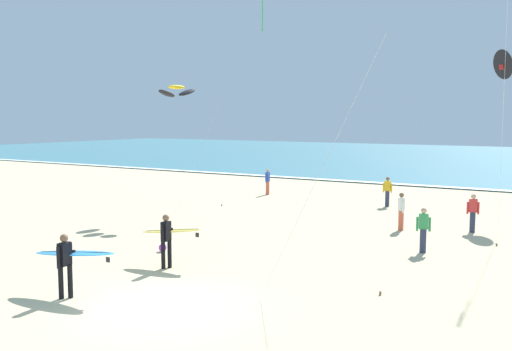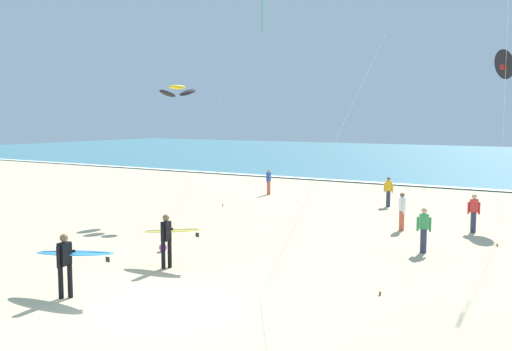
{
  "view_description": "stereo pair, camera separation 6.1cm",
  "coord_description": "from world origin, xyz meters",
  "px_view_note": "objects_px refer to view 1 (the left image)",
  "views": [
    {
      "loc": [
        8.96,
        -10.21,
        4.67
      ],
      "look_at": [
        0.26,
        4.08,
        2.95
      ],
      "focal_mm": 38.95,
      "sensor_mm": 36.0,
      "label": 1
    },
    {
      "loc": [
        9.02,
        -10.17,
        4.67
      ],
      "look_at": [
        0.26,
        4.08,
        2.95
      ],
      "focal_mm": 38.95,
      "sensor_mm": 36.0,
      "label": 2
    }
  ],
  "objects_px": {
    "bystander_red_top": "(473,213)",
    "bystander_white_top": "(401,211)",
    "kite_delta_charcoal_far": "(504,65)",
    "bystander_yellow_top": "(387,191)",
    "surfer_lead": "(169,234)",
    "bystander_green_top": "(423,230)",
    "kite_arc_golden_mid": "(177,91)",
    "beach_ball": "(163,248)",
    "surfer_trailing": "(70,257)",
    "bystander_blue_top": "(268,181)"
  },
  "relations": [
    {
      "from": "surfer_lead",
      "to": "bystander_red_top",
      "type": "xyz_separation_m",
      "value": [
        7.18,
        10.64,
        -0.23
      ]
    },
    {
      "from": "bystander_red_top",
      "to": "bystander_white_top",
      "type": "relative_size",
      "value": 1.0
    },
    {
      "from": "bystander_white_top",
      "to": "bystander_red_top",
      "type": "bearing_deg",
      "value": 22.75
    },
    {
      "from": "surfer_lead",
      "to": "surfer_trailing",
      "type": "relative_size",
      "value": 0.83
    },
    {
      "from": "bystander_yellow_top",
      "to": "bystander_red_top",
      "type": "xyz_separation_m",
      "value": [
        5.14,
        -4.72,
        0.0
      ]
    },
    {
      "from": "bystander_red_top",
      "to": "bystander_white_top",
      "type": "xyz_separation_m",
      "value": [
        -2.64,
        -1.11,
        0.0
      ]
    },
    {
      "from": "bystander_white_top",
      "to": "surfer_lead",
      "type": "bearing_deg",
      "value": -115.46
    },
    {
      "from": "bystander_yellow_top",
      "to": "bystander_green_top",
      "type": "relative_size",
      "value": 1.0
    },
    {
      "from": "surfer_lead",
      "to": "beach_ball",
      "type": "xyz_separation_m",
      "value": [
        -1.51,
        1.43,
        -0.9
      ]
    },
    {
      "from": "surfer_trailing",
      "to": "bystander_yellow_top",
      "type": "distance_m",
      "value": 19.1
    },
    {
      "from": "bystander_green_top",
      "to": "beach_ball",
      "type": "height_order",
      "value": "bystander_green_top"
    },
    {
      "from": "kite_arc_golden_mid",
      "to": "surfer_trailing",
      "type": "bearing_deg",
      "value": -63.29
    },
    {
      "from": "kite_arc_golden_mid",
      "to": "bystander_blue_top",
      "type": "distance_m",
      "value": 9.69
    },
    {
      "from": "surfer_lead",
      "to": "bystander_white_top",
      "type": "height_order",
      "value": "surfer_lead"
    },
    {
      "from": "surfer_trailing",
      "to": "bystander_white_top",
      "type": "relative_size",
      "value": 1.66
    },
    {
      "from": "bystander_blue_top",
      "to": "bystander_red_top",
      "type": "height_order",
      "value": "same"
    },
    {
      "from": "kite_delta_charcoal_far",
      "to": "surfer_lead",
      "type": "bearing_deg",
      "value": -115.01
    },
    {
      "from": "kite_delta_charcoal_far",
      "to": "bystander_yellow_top",
      "type": "relative_size",
      "value": 5.01
    },
    {
      "from": "bystander_yellow_top",
      "to": "bystander_white_top",
      "type": "xyz_separation_m",
      "value": [
        2.49,
        -5.83,
        0.0
      ]
    },
    {
      "from": "bystander_blue_top",
      "to": "bystander_white_top",
      "type": "relative_size",
      "value": 1.0
    },
    {
      "from": "surfer_trailing",
      "to": "bystander_yellow_top",
      "type": "xyz_separation_m",
      "value": [
        2.35,
        18.95,
        -0.24
      ]
    },
    {
      "from": "bystander_blue_top",
      "to": "surfer_trailing",
      "type": "bearing_deg",
      "value": -74.55
    },
    {
      "from": "kite_arc_golden_mid",
      "to": "bystander_red_top",
      "type": "xyz_separation_m",
      "value": [
        13.27,
        2.73,
        -5.17
      ]
    },
    {
      "from": "kite_delta_charcoal_far",
      "to": "bystander_red_top",
      "type": "distance_m",
      "value": 8.31
    },
    {
      "from": "kite_arc_golden_mid",
      "to": "bystander_blue_top",
      "type": "xyz_separation_m",
      "value": [
        0.34,
        8.18,
        -5.17
      ]
    },
    {
      "from": "surfer_lead",
      "to": "bystander_green_top",
      "type": "bearing_deg",
      "value": 43.66
    },
    {
      "from": "surfer_trailing",
      "to": "kite_arc_golden_mid",
      "type": "distance_m",
      "value": 13.78
    },
    {
      "from": "kite_arc_golden_mid",
      "to": "kite_delta_charcoal_far",
      "type": "relative_size",
      "value": 0.79
    },
    {
      "from": "bystander_red_top",
      "to": "bystander_green_top",
      "type": "bearing_deg",
      "value": -100.2
    },
    {
      "from": "kite_delta_charcoal_far",
      "to": "bystander_white_top",
      "type": "bearing_deg",
      "value": -114.33
    },
    {
      "from": "kite_arc_golden_mid",
      "to": "kite_delta_charcoal_far",
      "type": "xyz_separation_m",
      "value": [
        13.52,
        8.0,
        1.25
      ]
    },
    {
      "from": "kite_delta_charcoal_far",
      "to": "bystander_yellow_top",
      "type": "xyz_separation_m",
      "value": [
        -5.38,
        -0.55,
        -6.42
      ]
    },
    {
      "from": "bystander_red_top",
      "to": "kite_delta_charcoal_far",
      "type": "bearing_deg",
      "value": 87.38
    },
    {
      "from": "bystander_white_top",
      "to": "beach_ball",
      "type": "distance_m",
      "value": 10.13
    },
    {
      "from": "bystander_green_top",
      "to": "bystander_blue_top",
      "type": "bearing_deg",
      "value": 140.39
    },
    {
      "from": "surfer_lead",
      "to": "surfer_trailing",
      "type": "height_order",
      "value": "same"
    },
    {
      "from": "kite_delta_charcoal_far",
      "to": "bystander_white_top",
      "type": "xyz_separation_m",
      "value": [
        -2.88,
        -6.38,
        -6.42
      ]
    },
    {
      "from": "bystander_red_top",
      "to": "surfer_trailing",
      "type": "bearing_deg",
      "value": -117.75
    },
    {
      "from": "bystander_white_top",
      "to": "beach_ball",
      "type": "height_order",
      "value": "bystander_white_top"
    },
    {
      "from": "beach_ball",
      "to": "bystander_yellow_top",
      "type": "bearing_deg",
      "value": 75.7
    },
    {
      "from": "bystander_yellow_top",
      "to": "bystander_red_top",
      "type": "height_order",
      "value": "same"
    },
    {
      "from": "kite_delta_charcoal_far",
      "to": "bystander_green_top",
      "type": "relative_size",
      "value": 5.01
    },
    {
      "from": "bystander_yellow_top",
      "to": "surfer_trailing",
      "type": "bearing_deg",
      "value": -97.07
    },
    {
      "from": "bystander_blue_top",
      "to": "bystander_green_top",
      "type": "bearing_deg",
      "value": -39.61
    },
    {
      "from": "surfer_trailing",
      "to": "kite_delta_charcoal_far",
      "type": "bearing_deg",
      "value": 68.38
    },
    {
      "from": "surfer_trailing",
      "to": "kite_delta_charcoal_far",
      "type": "relative_size",
      "value": 0.33
    },
    {
      "from": "kite_delta_charcoal_far",
      "to": "bystander_yellow_top",
      "type": "bearing_deg",
      "value": -174.15
    },
    {
      "from": "bystander_green_top",
      "to": "bystander_white_top",
      "type": "height_order",
      "value": "same"
    },
    {
      "from": "bystander_yellow_top",
      "to": "bystander_green_top",
      "type": "distance_m",
      "value": 10.24
    },
    {
      "from": "bystander_red_top",
      "to": "kite_arc_golden_mid",
      "type": "bearing_deg",
      "value": -168.36
    }
  ]
}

